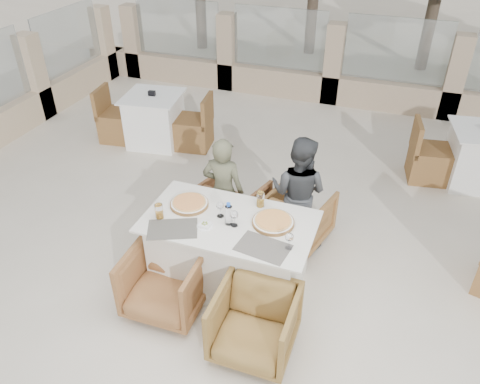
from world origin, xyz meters
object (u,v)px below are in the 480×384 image
(wine_glass_near, at_px, (234,218))
(bg_table_a, at_px, (155,120))
(wine_glass_corner, at_px, (289,240))
(beer_glass_right, at_px, (260,199))
(olive_dish, at_px, (205,225))
(pizza_right, at_px, (273,221))
(pizza_left, at_px, (189,203))
(beer_glass_left, at_px, (159,211))
(dining_table, at_px, (230,252))
(diner_left, at_px, (223,191))
(bg_table_b, at_px, (479,157))
(wine_glass_centre, at_px, (220,208))
(armchair_near_right, at_px, (255,323))
(armchair_near_left, at_px, (166,281))
(water_bottle, at_px, (229,214))
(armchair_far_left, at_px, (234,204))
(diner_right, at_px, (298,193))
(armchair_far_right, at_px, (299,216))

(wine_glass_near, height_order, bg_table_a, wine_glass_near)
(wine_glass_corner, relative_size, beer_glass_right, 1.20)
(olive_dish, bearing_deg, wine_glass_near, 22.42)
(pizza_right, height_order, beer_glass_right, beer_glass_right)
(pizza_left, xyz_separation_m, beer_glass_left, (-0.18, -0.28, 0.05))
(dining_table, relative_size, olive_dish, 14.55)
(diner_left, bearing_deg, beer_glass_right, 145.31)
(beer_glass_left, relative_size, bg_table_b, 0.09)
(wine_glass_centre, xyz_separation_m, beer_glass_right, (0.30, 0.29, -0.02))
(armchair_near_right, relative_size, diner_left, 0.55)
(wine_glass_near, distance_m, armchair_near_left, 0.87)
(pizza_right, relative_size, wine_glass_corner, 2.13)
(pizza_left, xyz_separation_m, diner_left, (0.14, 0.54, -0.17))
(wine_glass_centre, xyz_separation_m, olive_dish, (-0.08, -0.19, -0.07))
(water_bottle, relative_size, armchair_near_left, 0.33)
(bg_table_a, bearing_deg, wine_glass_near, -56.37)
(dining_table, relative_size, beer_glass_right, 10.44)
(wine_glass_centre, height_order, armchair_far_left, wine_glass_centre)
(beer_glass_right, height_order, bg_table_b, beer_glass_right)
(dining_table, relative_size, beer_glass_left, 10.63)
(beer_glass_left, distance_m, diner_left, 0.90)
(beer_glass_left, bearing_deg, bg_table_a, 120.12)
(pizza_right, distance_m, olive_dish, 0.63)
(diner_right, bearing_deg, wine_glass_corner, 107.69)
(pizza_left, distance_m, beer_glass_right, 0.69)
(armchair_near_left, bearing_deg, bg_table_a, 119.03)
(wine_glass_near, relative_size, diner_left, 0.15)
(beer_glass_left, distance_m, olive_dish, 0.45)
(wine_glass_centre, distance_m, beer_glass_left, 0.57)
(beer_glass_right, height_order, olive_dish, beer_glass_right)
(water_bottle, bearing_deg, bg_table_b, 50.37)
(pizza_left, bearing_deg, olive_dish, -42.68)
(water_bottle, relative_size, wine_glass_near, 1.26)
(pizza_right, xyz_separation_m, armchair_near_left, (-0.83, -0.61, -0.47))
(pizza_right, xyz_separation_m, beer_glass_right, (-0.20, 0.23, 0.05))
(dining_table, height_order, armchair_near_left, dining_table)
(olive_dish, xyz_separation_m, armchair_near_left, (-0.26, -0.36, -0.47))
(dining_table, relative_size, pizza_right, 4.08)
(water_bottle, distance_m, beer_glass_left, 0.66)
(armchair_far_right, height_order, bg_table_a, bg_table_a)
(beer_glass_right, height_order, armchair_near_right, beer_glass_right)
(armchair_far_right, distance_m, diner_right, 0.36)
(diner_left, bearing_deg, dining_table, 112.90)
(beer_glass_left, bearing_deg, beer_glass_right, 31.38)
(pizza_left, bearing_deg, beer_glass_right, 19.29)
(dining_table, bearing_deg, armchair_far_right, 62.49)
(olive_dish, bearing_deg, wine_glass_corner, -2.51)
(dining_table, xyz_separation_m, bg_table_b, (2.41, 2.84, 0.00))
(wine_glass_corner, relative_size, bg_table_b, 0.11)
(pizza_right, distance_m, diner_right, 0.77)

